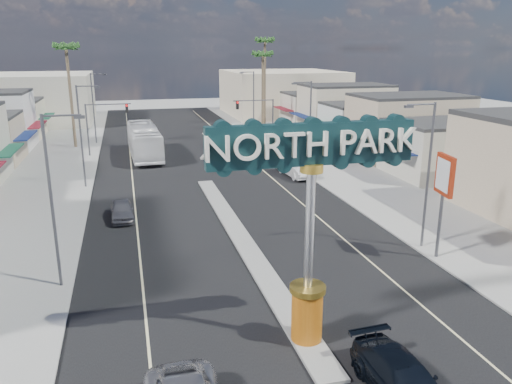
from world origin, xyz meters
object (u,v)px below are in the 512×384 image
streetlight_l_mid (82,131)px  car_parked_right (296,167)px  traffic_signal_left (103,119)px  streetlight_r_far (252,101)px  palm_right_mid (263,58)px  palm_right_far (265,46)px  car_parked_left (122,210)px  suv_right (403,380)px  streetlight_r_near (426,169)px  bank_pylon_sign (444,181)px  traffic_signal_right (259,114)px  streetlight_l_near (54,194)px  city_bus (144,141)px  streetlight_r_mid (309,123)px  streetlight_l_far (94,105)px  gateway_sign (310,209)px  palm_left_far (66,53)px

streetlight_l_mid → car_parked_right: 19.81m
car_parked_right → traffic_signal_left: bearing=134.7°
traffic_signal_left → streetlight_l_mid: (-1.25, -13.99, 0.79)m
streetlight_l_mid → streetlight_r_far: (20.87, 22.00, 0.00)m
palm_right_mid → palm_right_far: size_ratio=0.86×
car_parked_left → suv_right: bearing=-68.8°
palm_right_mid → palm_right_far: bearing=71.6°
streetlight_r_near → bank_pylon_sign: 1.74m
palm_right_mid → suv_right: size_ratio=2.40×
suv_right → car_parked_left: suv_right is taller
streetlight_r_near → palm_right_mid: size_ratio=0.74×
palm_right_far → car_parked_left: palm_right_far is taller
traffic_signal_left → traffic_signal_right: bearing=0.0°
streetlight_l_near → car_parked_right: size_ratio=1.65×
traffic_signal_left → suv_right: bearing=-76.3°
city_bus → suv_right: bearing=-83.3°
streetlight_r_near → streetlight_r_mid: same height
city_bus → traffic_signal_left: bearing=157.3°
car_parked_left → city_bus: bearing=81.5°
car_parked_left → streetlight_l_near: bearing=-107.9°
streetlight_l_far → gateway_sign: bearing=-78.2°
streetlight_r_near → palm_right_mid: (2.57, 46.00, 5.54)m
streetlight_l_mid → palm_left_far: palm_left_far is taller
traffic_signal_left → streetlight_r_near: bearing=-60.0°
suv_right → city_bus: bearing=95.9°
streetlight_l_mid → car_parked_right: size_ratio=1.65×
traffic_signal_left → traffic_signal_right: (18.37, 0.00, 0.00)m
palm_right_mid → city_bus: 24.11m
streetlight_l_mid → streetlight_l_far: bearing=90.0°
palm_right_mid → streetlight_r_mid: bearing=-95.6°
palm_right_mid → car_parked_left: bearing=-119.8°
streetlight_l_near → car_parked_right: (19.35, 19.17, -4.17)m
streetlight_l_far → palm_left_far: 7.21m
traffic_signal_left → palm_left_far: 10.14m
streetlight_l_mid → city_bus: 13.95m
gateway_sign → palm_right_far: (15.00, 60.02, 6.46)m
suv_right → streetlight_l_far: bearing=100.1°
palm_left_far → streetlight_r_mid: bearing=-40.5°
streetlight_r_mid → palm_left_far: bearing=139.5°
streetlight_l_far → city_bus: bearing=-59.9°
streetlight_l_far → palm_left_far: size_ratio=0.69×
gateway_sign → car_parked_right: size_ratio=1.68×
streetlight_r_near → traffic_signal_right: bearing=92.1°
palm_right_mid → streetlight_l_near: bearing=-117.0°
streetlight_l_far → bank_pylon_sign: bearing=-64.4°
streetlight_r_mid → streetlight_r_far: size_ratio=1.00×
palm_left_far → suv_right: size_ratio=2.60×
traffic_signal_left → car_parked_right: size_ratio=1.10×
gateway_sign → suv_right: gateway_sign is taller
streetlight_r_near → car_parked_left: size_ratio=2.23×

